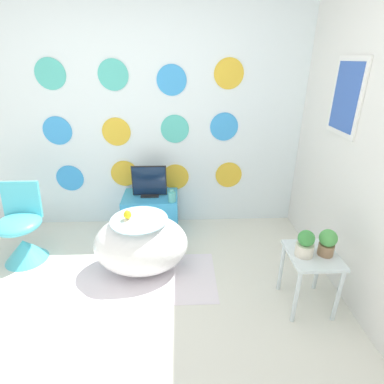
{
  "coord_description": "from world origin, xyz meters",
  "views": [
    {
      "loc": [
        0.38,
        -1.4,
        1.84
      ],
      "look_at": [
        0.47,
        0.88,
        0.81
      ],
      "focal_mm": 28.0,
      "sensor_mm": 36.0,
      "label": 1
    }
  ],
  "objects_px": {
    "potted_plant_left": "(305,244)",
    "bathtub": "(141,244)",
    "vase": "(172,197)",
    "chair": "(22,236)",
    "potted_plant_right": "(327,242)",
    "tv": "(149,183)"
  },
  "relations": [
    {
      "from": "tv",
      "to": "potted_plant_right",
      "type": "xyz_separation_m",
      "value": [
        1.41,
        -1.18,
        -0.01
      ]
    },
    {
      "from": "potted_plant_left",
      "to": "potted_plant_right",
      "type": "bearing_deg",
      "value": 0.77
    },
    {
      "from": "potted_plant_right",
      "to": "tv",
      "type": "bearing_deg",
      "value": 140.02
    },
    {
      "from": "tv",
      "to": "potted_plant_left",
      "type": "relative_size",
      "value": 1.79
    },
    {
      "from": "potted_plant_left",
      "to": "vase",
      "type": "bearing_deg",
      "value": 134.27
    },
    {
      "from": "bathtub",
      "to": "chair",
      "type": "relative_size",
      "value": 1.11
    },
    {
      "from": "chair",
      "to": "potted_plant_left",
      "type": "distance_m",
      "value": 2.57
    },
    {
      "from": "potted_plant_left",
      "to": "tv",
      "type": "bearing_deg",
      "value": 136.44
    },
    {
      "from": "vase",
      "to": "chair",
      "type": "bearing_deg",
      "value": -167.56
    },
    {
      "from": "bathtub",
      "to": "potted_plant_left",
      "type": "relative_size",
      "value": 4.11
    },
    {
      "from": "tv",
      "to": "potted_plant_right",
      "type": "relative_size",
      "value": 1.79
    },
    {
      "from": "potted_plant_left",
      "to": "bathtub",
      "type": "bearing_deg",
      "value": 158.57
    },
    {
      "from": "vase",
      "to": "bathtub",
      "type": "bearing_deg",
      "value": -117.71
    },
    {
      "from": "bathtub",
      "to": "vase",
      "type": "xyz_separation_m",
      "value": [
        0.28,
        0.53,
        0.23
      ]
    },
    {
      "from": "vase",
      "to": "potted_plant_right",
      "type": "xyz_separation_m",
      "value": [
        1.17,
        -1.03,
        0.09
      ]
    },
    {
      "from": "vase",
      "to": "potted_plant_left",
      "type": "distance_m",
      "value": 1.44
    },
    {
      "from": "tv",
      "to": "vase",
      "type": "height_order",
      "value": "tv"
    },
    {
      "from": "potted_plant_left",
      "to": "potted_plant_right",
      "type": "height_order",
      "value": "same"
    },
    {
      "from": "bathtub",
      "to": "potted_plant_right",
      "type": "xyz_separation_m",
      "value": [
        1.44,
        -0.5,
        0.32
      ]
    },
    {
      "from": "bathtub",
      "to": "tv",
      "type": "distance_m",
      "value": 0.76
    },
    {
      "from": "bathtub",
      "to": "potted_plant_right",
      "type": "relative_size",
      "value": 4.1
    },
    {
      "from": "vase",
      "to": "potted_plant_left",
      "type": "xyz_separation_m",
      "value": [
        1.0,
        -1.03,
        0.08
      ]
    }
  ]
}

